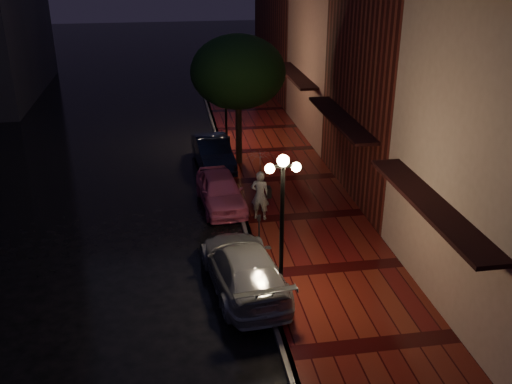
{
  "coord_description": "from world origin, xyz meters",
  "views": [
    {
      "loc": [
        -2.52,
        -18.54,
        9.45
      ],
      "look_at": [
        0.38,
        -0.34,
        1.4
      ],
      "focal_mm": 40.0,
      "sensor_mm": 36.0,
      "label": 1
    }
  ],
  "objects_px": {
    "pink_car": "(221,190)",
    "navy_car": "(213,152)",
    "street_tree": "(238,74)",
    "parking_meter": "(259,228)",
    "streetlamp_near": "(282,220)",
    "silver_car": "(244,268)",
    "streetlamp_far": "(226,95)",
    "woman_with_umbrella": "(260,175)"
  },
  "relations": [
    {
      "from": "streetlamp_far",
      "to": "woman_with_umbrella",
      "type": "relative_size",
      "value": 1.66
    },
    {
      "from": "silver_car",
      "to": "parking_meter",
      "type": "distance_m",
      "value": 2.3
    },
    {
      "from": "woman_with_umbrella",
      "to": "pink_car",
      "type": "bearing_deg",
      "value": -27.86
    },
    {
      "from": "streetlamp_far",
      "to": "navy_car",
      "type": "bearing_deg",
      "value": -107.86
    },
    {
      "from": "streetlamp_near",
      "to": "silver_car",
      "type": "height_order",
      "value": "streetlamp_near"
    },
    {
      "from": "streetlamp_far",
      "to": "woman_with_umbrella",
      "type": "xyz_separation_m",
      "value": [
        0.25,
        -8.91,
        -0.73
      ]
    },
    {
      "from": "parking_meter",
      "to": "pink_car",
      "type": "bearing_deg",
      "value": 105.14
    },
    {
      "from": "pink_car",
      "to": "navy_car",
      "type": "relative_size",
      "value": 0.94
    },
    {
      "from": "streetlamp_far",
      "to": "street_tree",
      "type": "bearing_deg",
      "value": -85.09
    },
    {
      "from": "streetlamp_far",
      "to": "parking_meter",
      "type": "bearing_deg",
      "value": -90.73
    },
    {
      "from": "streetlamp_far",
      "to": "street_tree",
      "type": "distance_m",
      "value": 3.44
    },
    {
      "from": "streetlamp_near",
      "to": "pink_car",
      "type": "distance_m",
      "value": 7.05
    },
    {
      "from": "streetlamp_near",
      "to": "pink_car",
      "type": "relative_size",
      "value": 1.09
    },
    {
      "from": "pink_car",
      "to": "parking_meter",
      "type": "xyz_separation_m",
      "value": [
        0.9,
        -3.76,
        0.19
      ]
    },
    {
      "from": "pink_car",
      "to": "silver_car",
      "type": "distance_m",
      "value": 5.91
    },
    {
      "from": "silver_car",
      "to": "navy_car",
      "type": "bearing_deg",
      "value": -96.58
    },
    {
      "from": "pink_car",
      "to": "woman_with_umbrella",
      "type": "bearing_deg",
      "value": -55.87
    },
    {
      "from": "pink_car",
      "to": "woman_with_umbrella",
      "type": "relative_size",
      "value": 1.52
    },
    {
      "from": "silver_car",
      "to": "parking_meter",
      "type": "height_order",
      "value": "silver_car"
    },
    {
      "from": "street_tree",
      "to": "parking_meter",
      "type": "xyz_separation_m",
      "value": [
        -0.4,
        -8.05,
        -3.38
      ]
    },
    {
      "from": "street_tree",
      "to": "parking_meter",
      "type": "bearing_deg",
      "value": -92.84
    },
    {
      "from": "navy_car",
      "to": "woman_with_umbrella",
      "type": "relative_size",
      "value": 1.61
    },
    {
      "from": "street_tree",
      "to": "woman_with_umbrella",
      "type": "xyz_separation_m",
      "value": [
        -0.01,
        -5.91,
        -2.38
      ]
    },
    {
      "from": "navy_car",
      "to": "streetlamp_far",
      "type": "bearing_deg",
      "value": 67.04
    },
    {
      "from": "navy_car",
      "to": "silver_car",
      "type": "distance_m",
      "value": 10.26
    },
    {
      "from": "pink_car",
      "to": "woman_with_umbrella",
      "type": "xyz_separation_m",
      "value": [
        1.29,
        -1.61,
        1.19
      ]
    },
    {
      "from": "pink_car",
      "to": "parking_meter",
      "type": "bearing_deg",
      "value": -81.16
    },
    {
      "from": "woman_with_umbrella",
      "to": "street_tree",
      "type": "bearing_deg",
      "value": -66.64
    },
    {
      "from": "silver_car",
      "to": "parking_meter",
      "type": "relative_size",
      "value": 4.13
    },
    {
      "from": "pink_car",
      "to": "streetlamp_near",
      "type": "bearing_deg",
      "value": -85.78
    },
    {
      "from": "street_tree",
      "to": "streetlamp_far",
      "type": "bearing_deg",
      "value": 94.91
    },
    {
      "from": "woman_with_umbrella",
      "to": "parking_meter",
      "type": "distance_m",
      "value": 2.4
    },
    {
      "from": "street_tree",
      "to": "pink_car",
      "type": "relative_size",
      "value": 1.47
    },
    {
      "from": "pink_car",
      "to": "silver_car",
      "type": "xyz_separation_m",
      "value": [
        0.09,
        -5.9,
        0.03
      ]
    },
    {
      "from": "pink_car",
      "to": "silver_car",
      "type": "bearing_deg",
      "value": -93.73
    },
    {
      "from": "street_tree",
      "to": "woman_with_umbrella",
      "type": "relative_size",
      "value": 2.23
    },
    {
      "from": "navy_car",
      "to": "silver_car",
      "type": "bearing_deg",
      "value": -95.09
    },
    {
      "from": "pink_car",
      "to": "navy_car",
      "type": "bearing_deg",
      "value": 84.22
    },
    {
      "from": "streetlamp_near",
      "to": "streetlamp_far",
      "type": "xyz_separation_m",
      "value": [
        0.0,
        14.0,
        0.0
      ]
    },
    {
      "from": "pink_car",
      "to": "woman_with_umbrella",
      "type": "height_order",
      "value": "woman_with_umbrella"
    },
    {
      "from": "street_tree",
      "to": "silver_car",
      "type": "distance_m",
      "value": 10.86
    },
    {
      "from": "silver_car",
      "to": "parking_meter",
      "type": "bearing_deg",
      "value": -117.24
    }
  ]
}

